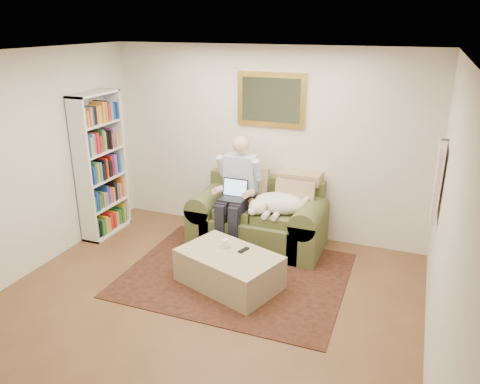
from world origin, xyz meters
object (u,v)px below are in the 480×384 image
Objects in this scene: ottoman at (229,269)px; coffee_mug at (224,243)px; sleeping_dog at (279,203)px; laptop at (234,194)px; sofa at (258,223)px; bookshelf at (101,165)px; seated_man at (236,194)px.

coffee_mug reaches higher than ottoman.
sleeping_dog is 7.26× the size of coffee_mug.
laptop is 1.11m from ottoman.
laptop reaches higher than sofa.
laptop reaches higher than sleeping_dog.
coffee_mug is at bearing -112.45° from sleeping_dog.
bookshelf is at bearing -169.04° from sofa.
ottoman is 0.30m from coffee_mug.
sleeping_dog reaches higher than ottoman.
bookshelf is at bearing -172.27° from seated_man.
sofa is 5.15× the size of laptop.
bookshelf reaches higher than sofa.
sleeping_dog is 0.65× the size of ottoman.
ottoman is at bearing -48.91° from coffee_mug.
seated_man is 0.92m from coffee_mug.
coffee_mug is (-0.11, 0.12, 0.25)m from ottoman.
ottoman is (0.04, -1.13, -0.10)m from sofa.
seated_man is 2.04× the size of sleeping_dog.
ottoman is 11.19× the size of coffee_mug.
laptop is at bearing 5.71° from bookshelf.
bookshelf is (-2.17, -0.42, 0.70)m from sofa.
sleeping_dog is at bearing 75.26° from ottoman.
bookshelf reaches higher than seated_man.
sofa is 0.59m from laptop.
ottoman is at bearing -72.42° from seated_man.
seated_man reaches higher than sleeping_dog.
sofa is 2.43× the size of sleeping_dog.
laptop reaches higher than ottoman.
laptop is (-0.26, -0.23, 0.47)m from sofa.
seated_man is at bearing 7.73° from bookshelf.
coffee_mug is at bearing -93.61° from sofa.
sleeping_dog is at bearing 67.55° from coffee_mug.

